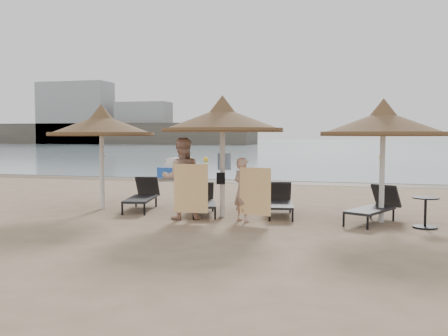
# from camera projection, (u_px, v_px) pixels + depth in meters

# --- Properties ---
(ground) EXTENTS (160.00, 160.00, 0.00)m
(ground) POSITION_uv_depth(u_px,v_px,m) (221.00, 220.00, 12.13)
(ground) COLOR #957A5E
(ground) RESTS_ON ground
(sea) EXTENTS (200.00, 140.00, 0.03)m
(sea) POSITION_uv_depth(u_px,v_px,m) (337.00, 145.00, 89.31)
(sea) COLOR #7A949F
(sea) RESTS_ON ground
(wet_sand_strip) EXTENTS (200.00, 1.60, 0.01)m
(wet_sand_strip) POSITION_uv_depth(u_px,v_px,m) (278.00, 183.00, 21.20)
(wet_sand_strip) COLOR brown
(wet_sand_strip) RESTS_ON ground
(far_shore) EXTENTS (150.00, 54.80, 12.00)m
(far_shore) POSITION_uv_depth(u_px,v_px,m) (200.00, 129.00, 93.37)
(far_shore) COLOR brown
(far_shore) RESTS_ON ground
(palapa_left) EXTENTS (2.93, 2.93, 2.90)m
(palapa_left) POSITION_uv_depth(u_px,v_px,m) (101.00, 126.00, 13.70)
(palapa_left) COLOR silver
(palapa_left) RESTS_ON ground
(palapa_center) EXTENTS (3.07, 3.07, 3.05)m
(palapa_center) POSITION_uv_depth(u_px,v_px,m) (222.00, 120.00, 12.41)
(palapa_center) COLOR silver
(palapa_center) RESTS_ON ground
(palapa_right) EXTENTS (2.94, 2.94, 2.91)m
(palapa_right) POSITION_uv_depth(u_px,v_px,m) (383.00, 124.00, 11.61)
(palapa_right) COLOR silver
(palapa_right) RESTS_ON ground
(lounger_far_left) EXTENTS (0.98, 2.01, 0.86)m
(lounger_far_left) POSITION_uv_depth(u_px,v_px,m) (143.00, 195.00, 13.79)
(lounger_far_left) COLOR black
(lounger_far_left) RESTS_ON ground
(lounger_near_left) EXTENTS (1.09, 1.83, 0.78)m
(lounger_near_left) POSITION_uv_depth(u_px,v_px,m) (203.00, 200.00, 13.04)
(lounger_near_left) COLOR black
(lounger_near_left) RESTS_ON ground
(lounger_near_right) EXTENTS (0.89, 1.89, 0.81)m
(lounger_near_right) POSITION_uv_depth(u_px,v_px,m) (280.00, 201.00, 12.81)
(lounger_near_right) COLOR black
(lounger_near_right) RESTS_ON ground
(lounger_far_right) EXTENTS (1.39, 1.98, 0.85)m
(lounger_far_right) POSITION_uv_depth(u_px,v_px,m) (375.00, 206.00, 11.80)
(lounger_far_right) COLOR black
(lounger_far_right) RESTS_ON ground
(side_table) EXTENTS (0.57, 0.57, 0.69)m
(side_table) POSITION_uv_depth(u_px,v_px,m) (425.00, 213.00, 11.05)
(side_table) COLOR black
(side_table) RESTS_ON ground
(person_left) EXTENTS (1.24, 1.02, 2.31)m
(person_left) POSITION_uv_depth(u_px,v_px,m) (182.00, 172.00, 12.15)
(person_left) COLOR tan
(person_left) RESTS_ON ground
(person_right) EXTENTS (0.97, 0.90, 1.77)m
(person_right) POSITION_uv_depth(u_px,v_px,m) (243.00, 185.00, 11.80)
(person_right) COLOR tan
(person_right) RESTS_ON ground
(towel_left) EXTENTS (0.83, 0.08, 1.16)m
(towel_left) POSITION_uv_depth(u_px,v_px,m) (191.00, 189.00, 11.75)
(towel_left) COLOR orange
(towel_left) RESTS_ON ground
(towel_right) EXTENTS (0.77, 0.20, 1.10)m
(towel_right) POSITION_uv_depth(u_px,v_px,m) (255.00, 191.00, 11.48)
(towel_right) COLOR orange
(towel_right) RESTS_ON ground
(bag_patterned) EXTENTS (0.35, 0.18, 0.42)m
(bag_patterned) POSITION_uv_depth(u_px,v_px,m) (224.00, 162.00, 12.65)
(bag_patterned) COLOR white
(bag_patterned) RESTS_ON ground
(bag_dark) EXTENTS (0.21, 0.07, 0.29)m
(bag_dark) POSITION_uv_depth(u_px,v_px,m) (221.00, 178.00, 12.35)
(bag_dark) COLOR black
(bag_dark) RESTS_ON ground
(pedal_boat) EXTENTS (2.24, 1.68, 0.93)m
(pedal_boat) POSITION_uv_depth(u_px,v_px,m) (181.00, 171.00, 23.45)
(pedal_boat) COLOR blue
(pedal_boat) RESTS_ON ground
(buoy_left) EXTENTS (0.37, 0.37, 0.37)m
(buoy_left) POSITION_uv_depth(u_px,v_px,m) (206.00, 159.00, 36.52)
(buoy_left) COLOR yellow
(buoy_left) RESTS_ON ground
(buoy_mid) EXTENTS (0.35, 0.35, 0.35)m
(buoy_mid) POSITION_uv_depth(u_px,v_px,m) (381.00, 156.00, 41.43)
(buoy_mid) COLOR yellow
(buoy_mid) RESTS_ON ground
(buoy_extra) EXTENTS (0.31, 0.31, 0.31)m
(buoy_extra) POSITION_uv_depth(u_px,v_px,m) (189.00, 159.00, 37.87)
(buoy_extra) COLOR yellow
(buoy_extra) RESTS_ON ground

